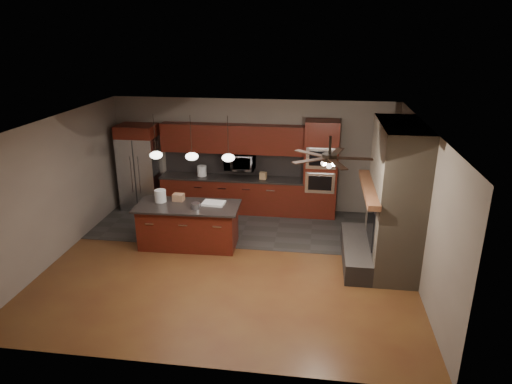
% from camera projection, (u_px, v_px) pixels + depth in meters
% --- Properties ---
extents(ground, '(7.00, 7.00, 0.00)m').
position_uv_depth(ground, '(231.00, 262.00, 9.09)').
color(ground, brown).
rests_on(ground, ground).
extents(ceiling, '(7.00, 6.00, 0.02)m').
position_uv_depth(ceiling, '(228.00, 123.00, 8.14)').
color(ceiling, white).
rests_on(ceiling, back_wall).
extents(back_wall, '(7.00, 0.02, 2.80)m').
position_uv_depth(back_wall, '(252.00, 155.00, 11.41)').
color(back_wall, slate).
rests_on(back_wall, ground).
extents(right_wall, '(0.02, 6.00, 2.80)m').
position_uv_depth(right_wall, '(421.00, 206.00, 8.16)').
color(right_wall, slate).
rests_on(right_wall, ground).
extents(left_wall, '(0.02, 6.00, 2.80)m').
position_uv_depth(left_wall, '(57.00, 188.00, 9.06)').
color(left_wall, slate).
rests_on(left_wall, ground).
extents(slate_tile_patch, '(7.00, 2.40, 0.01)m').
position_uv_depth(slate_tile_patch, '(245.00, 226.00, 10.76)').
color(slate_tile_patch, '#302D2B').
rests_on(slate_tile_patch, ground).
extents(fireplace_column, '(1.30, 2.10, 2.80)m').
position_uv_depth(fireplace_column, '(391.00, 202.00, 8.63)').
color(fireplace_column, '#786A56').
rests_on(fireplace_column, ground).
extents(back_cabinetry, '(3.59, 0.64, 2.20)m').
position_uv_depth(back_cabinetry, '(232.00, 177.00, 11.40)').
color(back_cabinetry, '#561510').
rests_on(back_cabinetry, ground).
extents(oven_tower, '(0.80, 0.63, 2.38)m').
position_uv_depth(oven_tower, '(320.00, 169.00, 10.97)').
color(oven_tower, '#561510').
rests_on(oven_tower, ground).
extents(microwave, '(0.73, 0.41, 0.50)m').
position_uv_depth(microwave, '(240.00, 161.00, 11.25)').
color(microwave, silver).
rests_on(microwave, back_cabinetry).
extents(refrigerator, '(0.93, 0.75, 2.17)m').
position_uv_depth(refrigerator, '(140.00, 167.00, 11.52)').
color(refrigerator, silver).
rests_on(refrigerator, ground).
extents(kitchen_island, '(2.19, 1.05, 0.92)m').
position_uv_depth(kitchen_island, '(189.00, 225.00, 9.65)').
color(kitchen_island, '#561510').
rests_on(kitchen_island, ground).
extents(white_bucket, '(0.27, 0.27, 0.26)m').
position_uv_depth(white_bucket, '(160.00, 196.00, 9.66)').
color(white_bucket, silver).
rests_on(white_bucket, kitchen_island).
extents(paint_can, '(0.19, 0.19, 0.12)m').
position_uv_depth(paint_can, '(196.00, 206.00, 9.31)').
color(paint_can, '#A8A7AC').
rests_on(paint_can, kitchen_island).
extents(paint_tray, '(0.48, 0.36, 0.05)m').
position_uv_depth(paint_tray, '(214.00, 203.00, 9.55)').
color(paint_tray, silver).
rests_on(paint_tray, kitchen_island).
extents(cardboard_box, '(0.25, 0.19, 0.15)m').
position_uv_depth(cardboard_box, '(178.00, 197.00, 9.73)').
color(cardboard_box, '#956A4D').
rests_on(cardboard_box, kitchen_island).
extents(counter_bucket, '(0.26, 0.26, 0.26)m').
position_uv_depth(counter_bucket, '(202.00, 171.00, 11.41)').
color(counter_bucket, white).
rests_on(counter_bucket, back_cabinetry).
extents(counter_box, '(0.18, 0.15, 0.18)m').
position_uv_depth(counter_box, '(263.00, 176.00, 11.18)').
color(counter_box, '#A68055').
rests_on(counter_box, back_cabinetry).
extents(pendant_left, '(0.26, 0.26, 0.92)m').
position_uv_depth(pendant_left, '(156.00, 155.00, 9.29)').
color(pendant_left, black).
rests_on(pendant_left, ceiling).
extents(pendant_center, '(0.26, 0.26, 0.92)m').
position_uv_depth(pendant_center, '(192.00, 156.00, 9.19)').
color(pendant_center, black).
rests_on(pendant_center, ceiling).
extents(pendant_right, '(0.26, 0.26, 0.92)m').
position_uv_depth(pendant_right, '(228.00, 158.00, 9.09)').
color(pendant_right, black).
rests_on(pendant_right, ceiling).
extents(ceiling_fan, '(1.27, 1.33, 0.41)m').
position_uv_depth(ceiling_fan, '(329.00, 157.00, 7.28)').
color(ceiling_fan, black).
rests_on(ceiling_fan, ceiling).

